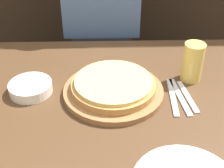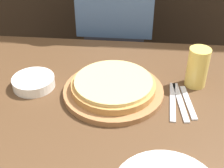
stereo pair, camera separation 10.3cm
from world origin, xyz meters
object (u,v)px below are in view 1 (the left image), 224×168
at_px(side_bowl, 31,88).
at_px(dinner_knife, 180,97).
at_px(beer_glass, 193,61).
at_px(diner_person, 102,46).
at_px(fork, 173,97).
at_px(spoon, 188,96).
at_px(pizza_on_board, 112,88).

distance_m(side_bowl, dinner_knife, 0.50).
xyz_separation_m(beer_glass, diner_person, (-0.32, 0.47, -0.19)).
relative_size(beer_glass, dinner_knife, 0.68).
bearing_deg(beer_glass, side_bowl, -173.22).
distance_m(beer_glass, fork, 0.16).
relative_size(fork, spoon, 1.17).
xyz_separation_m(side_bowl, dinner_knife, (0.50, -0.04, -0.02)).
distance_m(pizza_on_board, diner_person, 0.58).
bearing_deg(side_bowl, spoon, -4.60).
height_order(fork, diner_person, diner_person).
height_order(dinner_knife, spoon, same).
height_order(dinner_knife, diner_person, diner_person).
bearing_deg(fork, side_bowl, 174.92).
bearing_deg(side_bowl, fork, -5.08).
distance_m(pizza_on_board, spoon, 0.25).
height_order(side_bowl, spoon, side_bowl).
xyz_separation_m(dinner_knife, diner_person, (-0.26, 0.58, -0.11)).
bearing_deg(beer_glass, diner_person, 124.06).
relative_size(fork, diner_person, 0.15).
bearing_deg(side_bowl, dinner_knife, -4.83).
xyz_separation_m(side_bowl, diner_person, (0.24, 0.54, -0.13)).
height_order(pizza_on_board, dinner_knife, pizza_on_board).
bearing_deg(fork, diner_person, 112.14).
height_order(pizza_on_board, spoon, pizza_on_board).
relative_size(beer_glass, fork, 0.68).
distance_m(fork, spoon, 0.05).
height_order(pizza_on_board, fork, pizza_on_board).
relative_size(pizza_on_board, dinner_knife, 1.64).
height_order(beer_glass, diner_person, diner_person).
bearing_deg(fork, spoon, 0.00).
distance_m(dinner_knife, diner_person, 0.65).
relative_size(pizza_on_board, spoon, 1.92).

